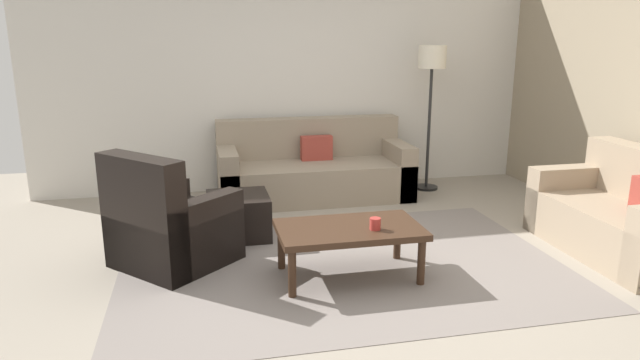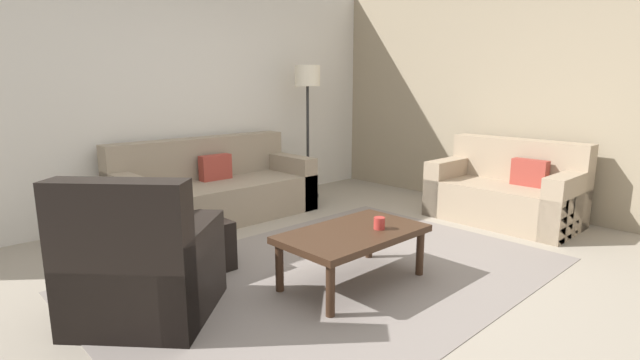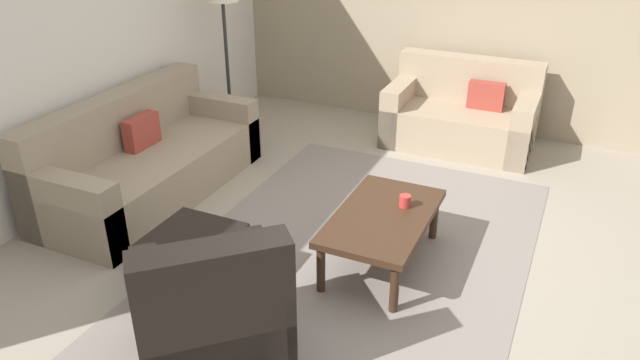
{
  "view_description": "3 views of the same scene",
  "coord_description": "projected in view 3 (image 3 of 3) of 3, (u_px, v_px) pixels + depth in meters",
  "views": [
    {
      "loc": [
        -1.1,
        -4.13,
        1.83
      ],
      "look_at": [
        -0.11,
        0.36,
        0.64
      ],
      "focal_mm": 31.59,
      "sensor_mm": 36.0,
      "label": 1
    },
    {
      "loc": [
        -2.44,
        -2.43,
        1.46
      ],
      "look_at": [
        0.01,
        0.16,
        0.74
      ],
      "focal_mm": 26.14,
      "sensor_mm": 36.0,
      "label": 2
    },
    {
      "loc": [
        -3.5,
        -1.32,
        2.53
      ],
      "look_at": [
        -0.2,
        0.2,
        0.69
      ],
      "focal_mm": 33.38,
      "sensor_mm": 36.0,
      "label": 3
    }
  ],
  "objects": [
    {
      "name": "ground_plane",
      "position": [
        355.0,
        255.0,
        4.47
      ],
      "size": [
        8.0,
        8.0,
        0.0
      ],
      "primitive_type": "plane",
      "color": "gray"
    },
    {
      "name": "rear_partition",
      "position": [
        61.0,
        35.0,
        4.81
      ],
      "size": [
        6.0,
        0.12,
        2.8
      ],
      "primitive_type": "cube",
      "color": "silver",
      "rests_on": "ground_plane"
    },
    {
      "name": "area_rug",
      "position": [
        355.0,
        255.0,
        4.47
      ],
      "size": [
        3.55,
        2.44,
        0.01
      ],
      "primitive_type": "cube",
      "color": "gray",
      "rests_on": "ground_plane"
    },
    {
      "name": "armchair_leather",
      "position": [
        213.0,
        323.0,
        3.33
      ],
      "size": [
        1.13,
        1.13,
        0.95
      ],
      "color": "black",
      "rests_on": "ground_plane"
    },
    {
      "name": "coffee_table",
      "position": [
        383.0,
        220.0,
        4.23
      ],
      "size": [
        1.1,
        0.64,
        0.41
      ],
      "color": "#382316",
      "rests_on": "ground_plane"
    },
    {
      "name": "couch_main",
      "position": [
        144.0,
        162.0,
        5.26
      ],
      "size": [
        2.16,
        0.92,
        0.88
      ],
      "color": "gray",
      "rests_on": "ground_plane"
    },
    {
      "name": "cup",
      "position": [
        405.0,
        201.0,
        4.29
      ],
      "size": [
        0.08,
        0.08,
        0.09
      ],
      "primitive_type": "cylinder",
      "color": "#B2332D",
      "rests_on": "coffee_table"
    },
    {
      "name": "couch_loveseat",
      "position": [
        462.0,
        116.0,
        6.25
      ],
      "size": [
        0.85,
        1.49,
        0.88
      ],
      "color": "gray",
      "rests_on": "ground_plane"
    },
    {
      "name": "ottoman",
      "position": [
        195.0,
        259.0,
        4.08
      ],
      "size": [
        0.56,
        0.56,
        0.4
      ],
      "primitive_type": "cube",
      "color": "black",
      "rests_on": "ground_plane"
    },
    {
      "name": "lamp_standing",
      "position": [
        223.0,
        5.0,
        5.9
      ],
      "size": [
        0.32,
        0.32,
        1.71
      ],
      "color": "black",
      "rests_on": "ground_plane"
    }
  ]
}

